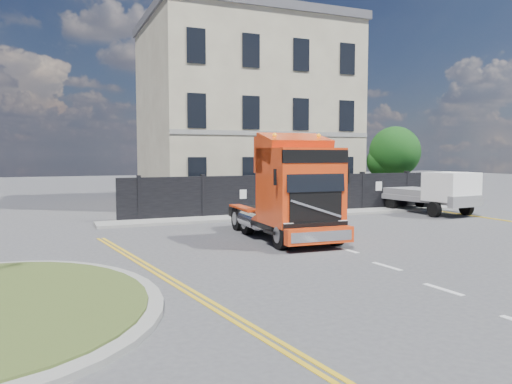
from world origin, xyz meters
name	(u,v)px	position (x,y,z in m)	size (l,w,h in m)	color
ground	(257,255)	(0.00, 0.00, 0.00)	(120.00, 120.00, 0.00)	#424244
hoarding_fence	(306,194)	(6.55, 9.00, 1.00)	(18.80, 0.25, 2.00)	black
georgian_building	(244,112)	(6.00, 16.50, 5.77)	(12.30, 10.30, 12.80)	beige
tree	(392,154)	(14.38, 12.10, 3.05)	(3.20, 3.20, 4.80)	#382619
pavement_far	(305,214)	(6.00, 8.10, 0.06)	(20.00, 1.60, 0.12)	gray
truck	(292,194)	(2.10, 1.77, 1.64)	(2.51, 6.20, 3.67)	black
flatbed_pickup	(442,192)	(12.46, 5.67, 1.16)	(2.56, 5.37, 2.16)	slate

